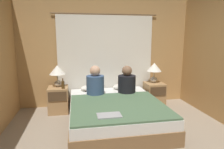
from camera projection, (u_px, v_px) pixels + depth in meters
wall_back at (105, 52)px, 4.64m from camera, size 4.02×0.06×2.50m
curtain_panel at (106, 61)px, 4.62m from camera, size 2.38×0.03×2.10m
bed at (115, 112)px, 3.72m from camera, size 1.66×2.07×0.41m
nightstand_left at (59, 100)px, 4.25m from camera, size 0.41×0.46×0.54m
nightstand_right at (154, 94)px, 4.63m from camera, size 0.41×0.46×0.54m
lamp_left at (57, 72)px, 4.20m from camera, size 0.33×0.33×0.46m
lamp_right at (154, 69)px, 4.58m from camera, size 0.33×0.33×0.46m
pillow_left at (92, 88)px, 4.43m from camera, size 0.49×0.29×0.12m
pillow_right at (123, 86)px, 4.56m from camera, size 0.49×0.29×0.12m
blanket_on_bed at (118, 106)px, 3.41m from camera, size 1.60×1.46×0.03m
person_left_in_bed at (95, 83)px, 4.06m from camera, size 0.36×0.36×0.61m
person_right_in_bed at (127, 82)px, 4.18m from camera, size 0.37×0.37×0.59m
beer_bottle_on_left_stand at (63, 85)px, 4.07m from camera, size 0.06×0.06×0.21m
laptop_on_bed at (109, 115)px, 2.93m from camera, size 0.35×0.22×0.02m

